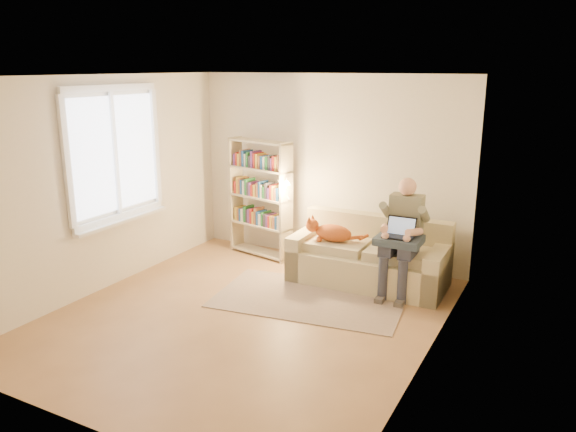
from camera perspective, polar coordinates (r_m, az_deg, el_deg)
The scene contains 14 objects.
floor at distance 6.36m, azimuth -4.36°, elevation -10.12°, with size 4.50×4.50×0.00m, color #956B43.
ceiling at distance 5.75m, azimuth -4.88°, elevation 14.02°, with size 4.00×4.50×0.02m, color white.
wall_left at distance 7.17m, azimuth -18.27°, elevation 3.04°, with size 0.02×4.50×2.60m, color silver.
wall_right at distance 5.17m, azimuth 14.51°, elevation -1.15°, with size 0.02×4.50×2.60m, color silver.
wall_back at distance 7.87m, azimuth 4.19°, elevation 4.78°, with size 4.00×0.02×2.60m, color silver.
wall_front at distance 4.28m, azimuth -20.96°, elevation -5.08°, with size 4.00×0.02×2.60m, color silver.
window at distance 7.26m, azimuth -16.90°, elevation 3.89°, with size 0.12×1.52×1.69m.
sofa at distance 7.24m, azimuth 8.25°, elevation -4.44°, with size 1.96×0.91×0.83m.
person at distance 6.84m, azimuth 11.57°, elevation -1.45°, with size 0.40×0.64×1.41m.
cat at distance 7.18m, azimuth 4.44°, elevation -1.63°, with size 0.74×0.26×0.27m.
blanket at distance 6.74m, azimuth 11.13°, elevation -2.41°, with size 0.53×0.43×0.09m, color #283646.
laptop at distance 6.72m, azimuth 11.20°, elevation -1.58°, with size 0.35×0.30×0.29m.
bookshelf at distance 8.04m, azimuth -2.82°, elevation 2.39°, with size 1.11×0.53×1.70m.
rug at distance 6.78m, azimuth 2.19°, elevation -8.37°, with size 2.20×1.30×0.01m, color gray.
Camera 1 is at (3.09, -4.85, 2.70)m, focal length 35.00 mm.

